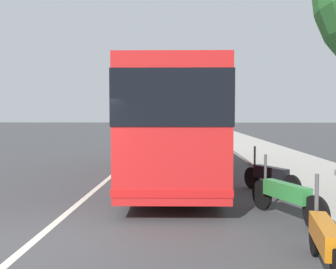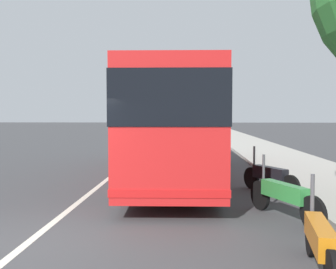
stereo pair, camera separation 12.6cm
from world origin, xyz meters
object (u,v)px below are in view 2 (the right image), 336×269
motorcycle_by_tree (270,177)px  car_side_street (141,128)px  coach_bus (173,120)px  motorcycle_angled (320,242)px  car_ahead_same_lane (190,128)px  motorcycle_mid_row (284,196)px  car_oncoming (157,125)px  car_far_distant (183,131)px

motorcycle_by_tree → car_side_street: bearing=-15.2°
coach_bus → motorcycle_angled: (-8.36, -2.27, -1.52)m
coach_bus → car_ahead_same_lane: (28.44, -0.74, -1.26)m
motorcycle_mid_row → motorcycle_by_tree: motorcycle_mid_row is taller
motorcycle_angled → car_oncoming: car_oncoming is taller
car_oncoming → motorcycle_by_tree: bearing=7.8°
coach_bus → motorcycle_by_tree: 4.25m
motorcycle_angled → car_far_distant: (29.87, 2.18, 0.23)m
motorcycle_mid_row → car_far_distant: size_ratio=0.49×
coach_bus → car_far_distant: coach_bus is taller
coach_bus → car_ahead_same_lane: coach_bus is taller
car_oncoming → car_ahead_same_lane: bearing=17.5°
car_far_distant → motorcycle_angled: bearing=-174.7°
motorcycle_angled → car_far_distant: size_ratio=0.51×
car_ahead_same_lane → motorcycle_angled: bearing=-178.3°
motorcycle_mid_row → car_side_street: (36.56, 7.46, 0.25)m
car_side_street → motorcycle_angled: bearing=6.8°
car_oncoming → car_side_street: bearing=-5.3°
motorcycle_by_tree → car_ahead_same_lane: (31.27, 2.04, 0.26)m
motorcycle_by_tree → car_far_distant: size_ratio=0.44×
motorcycle_mid_row → car_ahead_same_lane: car_ahead_same_lane is taller
car_side_street → car_ahead_same_lane: size_ratio=0.99×
car_ahead_same_lane → coach_bus: bearing=177.8°
motorcycle_angled → car_far_distant: 29.95m
coach_bus → motorcycle_by_tree: bearing=-137.0°
motorcycle_angled → car_ahead_same_lane: 36.83m
motorcycle_mid_row → car_oncoming: 48.75m
car_side_street → car_oncoming: size_ratio=1.07×
car_side_street → motorcycle_by_tree: bearing=9.2°
motorcycle_mid_row → car_ahead_same_lane: size_ratio=0.49×
motorcycle_mid_row → car_far_distant: (26.97, 2.43, 0.22)m
motorcycle_by_tree → car_oncoming: 46.18m
car_oncoming → car_ahead_same_lane: size_ratio=0.93×
coach_bus → motorcycle_mid_row: (-5.46, -2.52, -1.51)m
motorcycle_mid_row → motorcycle_by_tree: 2.64m
coach_bus → car_ahead_same_lane: size_ratio=2.56×
coach_bus → motorcycle_mid_row: bearing=-156.8°
motorcycle_angled → motorcycle_by_tree: bearing=4.5°
car_ahead_same_lane → car_oncoming: bearing=17.5°
motorcycle_by_tree → car_far_distant: (24.34, 2.69, 0.23)m
car_far_distant → car_oncoming: size_ratio=1.08×
coach_bus → car_far_distant: (21.51, -0.09, -1.29)m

